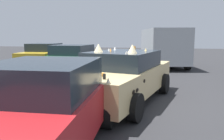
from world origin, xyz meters
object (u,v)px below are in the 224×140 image
object	(u,v)px
art_car_decorated	(122,76)
parked_sedan_row_back_far	(46,55)
parked_sedan_behind_right	(38,111)
parked_sedan_far_right	(72,59)
parked_van_far_left	(163,46)

from	to	relation	value
art_car_decorated	parked_sedan_row_back_far	size ratio (longest dim) A/B	1.07
parked_sedan_behind_right	parked_sedan_row_back_far	world-z (taller)	parked_sedan_behind_right
parked_sedan_far_right	art_car_decorated	bearing A→B (deg)	38.72
parked_van_far_left	parked_sedan_behind_right	size ratio (longest dim) A/B	1.19
art_car_decorated	parked_sedan_row_back_far	world-z (taller)	art_car_decorated
parked_sedan_far_right	parked_sedan_row_back_far	size ratio (longest dim) A/B	0.95
parked_sedan_far_right	parked_sedan_row_back_far	bearing A→B (deg)	-125.87
parked_van_far_left	parked_sedan_row_back_far	xyz separation A→B (m)	(-1.87, 6.96, -0.57)
art_car_decorated	parked_sedan_row_back_far	xyz separation A→B (m)	(6.15, 5.90, -0.03)
art_car_decorated	parked_van_far_left	size ratio (longest dim) A/B	0.93
parked_van_far_left	parked_sedan_row_back_far	size ratio (longest dim) A/B	1.15
parked_sedan_row_back_far	parked_sedan_far_right	bearing A→B (deg)	-132.19
parked_sedan_behind_right	parked_sedan_row_back_far	xyz separation A→B (m)	(9.55, 5.21, -0.03)
art_car_decorated	parked_sedan_behind_right	world-z (taller)	art_car_decorated
parked_van_far_left	parked_sedan_far_right	distance (m)	5.82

